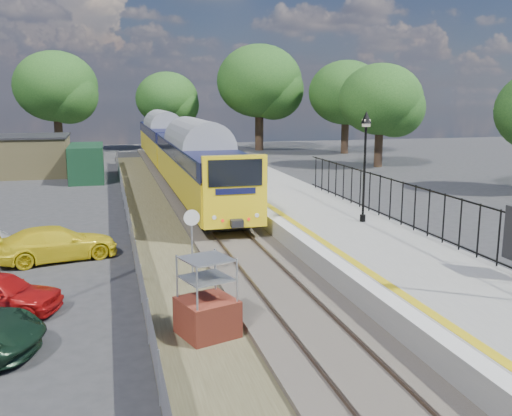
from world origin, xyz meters
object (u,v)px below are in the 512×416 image
object	(u,v)px
train	(176,147)
brick_plinth	(207,299)
car_yellow	(57,243)
victorian_lamp_north	(365,141)
speed_sign	(192,235)

from	to	relation	value
train	brick_plinth	size ratio (longest dim) A/B	19.17
car_yellow	train	bearing A→B (deg)	-32.90
victorian_lamp_north	speed_sign	distance (m)	9.12
brick_plinth	car_yellow	size ratio (longest dim) A/B	0.48
speed_sign	victorian_lamp_north	bearing A→B (deg)	23.26
victorian_lamp_north	train	bearing A→B (deg)	103.97
train	car_yellow	xyz separation A→B (m)	(-7.00, -20.86, -1.70)
victorian_lamp_north	car_yellow	size ratio (longest dim) A/B	1.04
speed_sign	brick_plinth	bearing A→B (deg)	-96.75
train	car_yellow	world-z (taller)	train
victorian_lamp_north	speed_sign	xyz separation A→B (m)	(-7.80, -3.97, -2.57)
victorian_lamp_north	brick_plinth	world-z (taller)	victorian_lamp_north
brick_plinth	car_yellow	xyz separation A→B (m)	(-4.29, 8.38, -0.38)
victorian_lamp_north	speed_sign	world-z (taller)	victorian_lamp_north
brick_plinth	car_yellow	distance (m)	9.42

